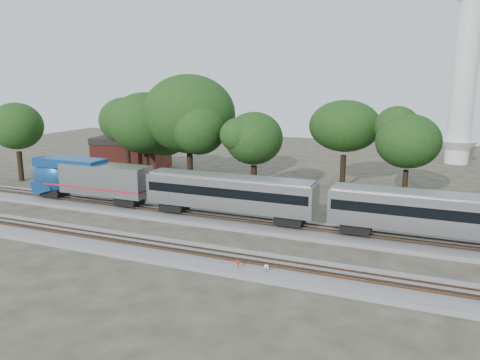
# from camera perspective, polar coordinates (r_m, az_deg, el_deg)

# --- Properties ---
(ground) EXTENTS (160.00, 160.00, 0.00)m
(ground) POSITION_cam_1_polar(r_m,az_deg,el_deg) (43.02, -4.54, -7.42)
(ground) COLOR #383328
(ground) RESTS_ON ground
(track_far) EXTENTS (160.00, 5.00, 0.73)m
(track_far) POSITION_cam_1_polar(r_m,az_deg,el_deg) (48.09, -1.27, -5.01)
(track_far) COLOR slate
(track_far) RESTS_ON ground
(track_near) EXTENTS (160.00, 5.00, 0.73)m
(track_near) POSITION_cam_1_polar(r_m,az_deg,el_deg) (39.66, -7.21, -8.88)
(track_near) COLOR slate
(track_near) RESTS_ON ground
(switch_stand_red) EXTENTS (0.35, 0.09, 1.09)m
(switch_stand_red) POSITION_cam_1_polar(r_m,az_deg,el_deg) (35.82, -0.23, -10.28)
(switch_stand_red) COLOR #512D19
(switch_stand_red) RESTS_ON ground
(switch_stand_white) EXTENTS (0.33, 0.06, 1.03)m
(switch_stand_white) POSITION_cam_1_polar(r_m,az_deg,el_deg) (35.18, 3.22, -10.80)
(switch_stand_white) COLOR #512D19
(switch_stand_white) RESTS_ON ground
(switch_lever) EXTENTS (0.58, 0.48, 0.30)m
(switch_lever) POSITION_cam_1_polar(r_m,az_deg,el_deg) (35.79, 1.62, -11.26)
(switch_lever) COLOR #512D19
(switch_lever) RESTS_ON ground
(brick_building) EXTENTS (12.49, 9.92, 5.36)m
(brick_building) POSITION_cam_1_polar(r_m,az_deg,el_deg) (78.84, -13.02, 3.26)
(brick_building) COLOR maroon
(brick_building) RESTS_ON ground
(tree_0) EXTENTS (8.08, 8.08, 11.39)m
(tree_0) POSITION_cam_1_polar(r_m,az_deg,el_deg) (74.16, -25.59, 5.93)
(tree_0) COLOR black
(tree_0) RESTS_ON ground
(tree_1) EXTENTS (8.62, 8.62, 12.16)m
(tree_1) POSITION_cam_1_polar(r_m,az_deg,el_deg) (71.50, -13.70, 7.02)
(tree_1) COLOR black
(tree_1) RESTS_ON ground
(tree_2) EXTENTS (8.67, 8.67, 12.23)m
(tree_2) POSITION_cam_1_polar(r_m,az_deg,el_deg) (66.52, -11.50, 6.81)
(tree_2) COLOR black
(tree_2) RESTS_ON ground
(tree_3) EXTENTS (10.09, 10.09, 14.23)m
(tree_3) POSITION_cam_1_polar(r_m,az_deg,el_deg) (63.21, -6.26, 7.99)
(tree_3) COLOR black
(tree_3) RESTS_ON ground
(tree_4) EXTENTS (7.50, 7.50, 10.58)m
(tree_4) POSITION_cam_1_polar(r_m,az_deg,el_deg) (57.35, 1.71, 5.08)
(tree_4) COLOR black
(tree_4) RESTS_ON ground
(tree_5) EXTENTS (8.57, 8.57, 12.09)m
(tree_5) POSITION_cam_1_polar(r_m,az_deg,el_deg) (63.45, 12.66, 6.42)
(tree_5) COLOR black
(tree_5) RESTS_ON ground
(tree_6) EXTENTS (7.50, 7.50, 10.58)m
(tree_6) POSITION_cam_1_polar(r_m,az_deg,el_deg) (58.02, 19.81, 4.45)
(tree_6) COLOR black
(tree_6) RESTS_ON ground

